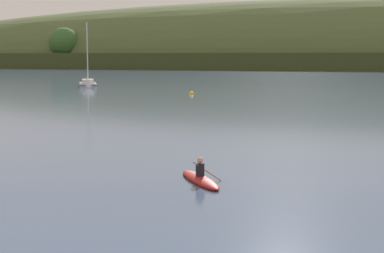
# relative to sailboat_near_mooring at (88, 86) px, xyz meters

# --- Properties ---
(far_shoreline_hill) EXTENTS (572.08, 126.16, 51.00)m
(far_shoreline_hill) POSITION_rel_sailboat_near_mooring_xyz_m (11.87, 147.02, 0.10)
(far_shoreline_hill) COLOR #35401E
(far_shoreline_hill) RESTS_ON ground
(sailboat_near_mooring) EXTENTS (5.86, 7.16, 10.42)m
(sailboat_near_mooring) POSITION_rel_sailboat_near_mooring_xyz_m (0.00, 0.00, 0.00)
(sailboat_near_mooring) COLOR #ADB2BC
(sailboat_near_mooring) RESTS_ON ground
(canoe_with_paddler) EXTENTS (2.76, 3.03, 1.02)m
(canoe_with_paddler) POSITION_rel_sailboat_near_mooring_xyz_m (38.16, -53.50, -0.07)
(canoe_with_paddler) COLOR maroon
(canoe_with_paddler) RESTS_ON ground
(mooring_buoy_midchannel) EXTENTS (0.65, 0.65, 0.73)m
(mooring_buoy_midchannel) POSITION_rel_sailboat_near_mooring_xyz_m (19.73, -8.76, -0.18)
(mooring_buoy_midchannel) COLOR yellow
(mooring_buoy_midchannel) RESTS_ON ground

